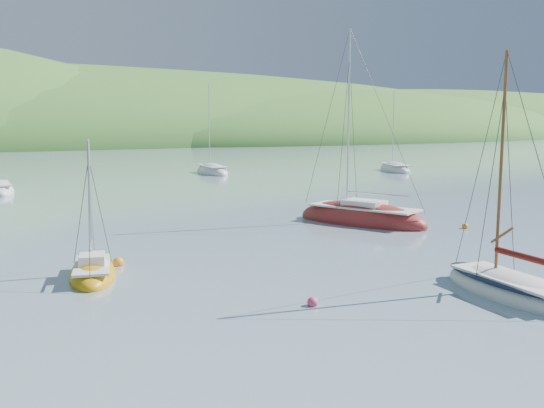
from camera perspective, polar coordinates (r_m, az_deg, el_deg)
name	(u,v)px	position (r m, az deg, el deg)	size (l,w,h in m)	color
ground	(431,311)	(21.44, 14.78, -9.73)	(700.00, 700.00, 0.00)	slate
daysailer_white	(510,289)	(24.15, 21.46, -7.48)	(2.77, 6.37, 9.54)	silver
sloop_red	(362,219)	(38.18, 8.42, -1.45)	(6.42, 9.21, 12.95)	maroon
sailboat_yellow	(93,274)	(25.98, -16.53, -6.31)	(2.86, 4.95, 6.17)	#BF840E
distant_sloop_b	(212,172)	(73.05, -5.64, 3.02)	(3.40, 8.22, 11.47)	silver
distant_sloop_d	(395,170)	(77.44, 11.47, 3.18)	(4.98, 8.11, 10.92)	silver
mooring_buoys	(331,270)	(25.85, 5.56, -6.18)	(20.94, 14.22, 0.50)	#E3F325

